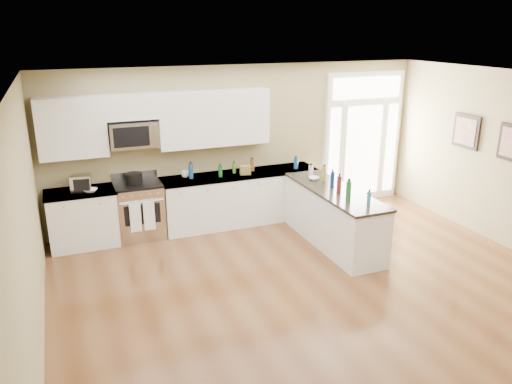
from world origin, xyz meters
TOP-DOWN VIEW (x-y plane):
  - ground at (0.00, 0.00)m, footprint 8.00×8.00m
  - room_shell at (0.00, 0.00)m, footprint 8.00×8.00m
  - back_cabinet_left at (-2.87, 3.69)m, footprint 1.10×0.66m
  - back_cabinet_right at (-0.16, 3.69)m, footprint 2.85×0.66m
  - peninsula_cabinet at (0.93, 2.24)m, footprint 0.69×2.32m
  - upper_cabinet_left at (-2.88, 3.83)m, footprint 1.04×0.33m
  - upper_cabinet_right at (-0.57, 3.83)m, footprint 1.94×0.33m
  - upper_cabinet_short at (-1.95, 3.83)m, footprint 0.82×0.33m
  - microwave at (-1.95, 3.80)m, footprint 0.78×0.41m
  - entry_door at (2.55, 3.95)m, footprint 1.70×0.10m
  - wall_art_near at (3.47, 2.20)m, footprint 0.05×0.58m
  - kitchen_range at (-1.96, 3.69)m, footprint 0.76×0.68m
  - stockpot at (-2.01, 3.67)m, footprint 0.30×0.30m
  - toaster_oven at (-2.84, 3.66)m, footprint 0.34×0.28m
  - cardboard_box at (-0.09, 3.59)m, footprint 0.21×0.17m
  - bowl_left at (-2.71, 3.56)m, footprint 0.25×0.25m
  - bowl_peninsula at (0.86, 2.82)m, footprint 0.18×0.18m
  - cup_counter at (-1.13, 3.80)m, footprint 0.14×0.14m
  - counter_bottles at (0.45, 2.85)m, footprint 2.12×2.42m

SIDE VIEW (x-z plane):
  - ground at x=0.00m, z-range 0.00..0.00m
  - peninsula_cabinet at x=0.93m, z-range -0.04..0.90m
  - back_cabinet_right at x=-0.16m, z-range -0.03..0.91m
  - back_cabinet_left at x=-2.87m, z-range -0.03..0.91m
  - kitchen_range at x=-1.96m, z-range -0.06..1.02m
  - bowl_left at x=-2.71m, z-range 0.94..0.99m
  - bowl_peninsula at x=0.86m, z-range 0.94..1.00m
  - cup_counter at x=-1.13m, z-range 0.94..1.05m
  - cardboard_box at x=-0.09m, z-range 0.94..1.09m
  - stockpot at x=-2.01m, z-range 0.95..1.16m
  - counter_bottles at x=0.45m, z-range 0.91..1.21m
  - toaster_oven at x=-2.84m, z-range 0.94..1.20m
  - entry_door at x=2.55m, z-range 0.00..2.60m
  - wall_art_near at x=3.47m, z-range 1.41..1.99m
  - room_shell at x=0.00m, z-range -2.29..5.71m
  - microwave at x=-1.95m, z-range 1.55..1.97m
  - upper_cabinet_left at x=-2.88m, z-range 1.45..2.40m
  - upper_cabinet_right at x=-0.57m, z-range 1.45..2.40m
  - upper_cabinet_short at x=-1.95m, z-range 2.00..2.40m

